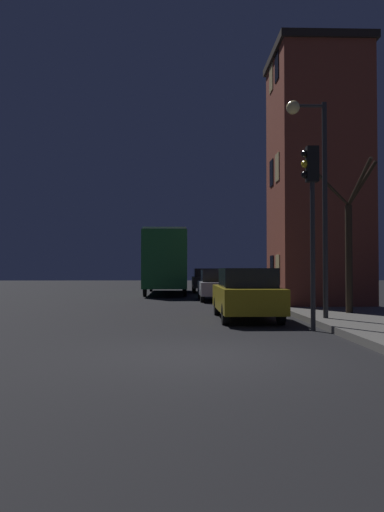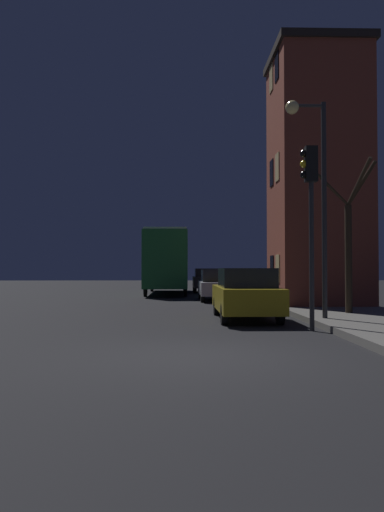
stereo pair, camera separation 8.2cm
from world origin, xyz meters
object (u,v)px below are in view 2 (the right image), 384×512
at_px(streetlamp, 314,174).
at_px(car_far_lane, 207,280).
at_px(bare_tree, 350,240).
at_px(traffic_light, 310,199).
at_px(car_mid_lane, 218,285).
at_px(car_near_lane, 245,293).
at_px(bus, 167,258).

height_order(streetlamp, car_far_lane, streetlamp).
height_order(bare_tree, car_far_lane, bare_tree).
xyz_separation_m(traffic_light, car_mid_lane, (-1.40, 12.10, -2.54)).
height_order(car_near_lane, car_mid_lane, car_near_lane).
xyz_separation_m(streetlamp, car_near_lane, (-1.78, 1.28, -3.46)).
bearing_deg(car_mid_lane, bus, 110.82).
height_order(streetlamp, traffic_light, streetlamp).
relative_size(car_mid_lane, car_far_lane, 1.06).
distance_m(bare_tree, car_near_lane, 3.74).
xyz_separation_m(streetlamp, bus, (-4.62, 17.65, -2.00)).
xyz_separation_m(bare_tree, car_far_lane, (-3.52, 17.77, -1.65)).
bearing_deg(traffic_light, car_far_lane, 93.97).
height_order(bus, car_far_lane, bus).
bearing_deg(car_mid_lane, traffic_light, -83.39).
distance_m(streetlamp, car_mid_lane, 11.27).
bearing_deg(bus, car_near_lane, -80.18).
relative_size(streetlamp, car_far_lane, 1.59).
xyz_separation_m(streetlamp, traffic_light, (-0.52, -1.55, -0.94)).
xyz_separation_m(bare_tree, car_near_lane, (-3.34, -0.29, -1.67)).
relative_size(traffic_light, car_near_lane, 1.03).
bearing_deg(streetlamp, traffic_light, -108.38).
bearing_deg(traffic_light, car_near_lane, 114.14).
bearing_deg(car_far_lane, bus, -147.43).
relative_size(traffic_light, bare_tree, 0.99).
bearing_deg(traffic_light, streetlamp, 71.62).
height_order(traffic_light, car_mid_lane, traffic_light).
bearing_deg(car_mid_lane, car_far_lane, 90.31).
relative_size(car_near_lane, car_mid_lane, 1.09).
relative_size(streetlamp, bus, 0.61).
distance_m(bare_tree, bus, 17.22).
bearing_deg(car_near_lane, bare_tree, 5.02).
bearing_deg(bus, car_mid_lane, -69.18).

